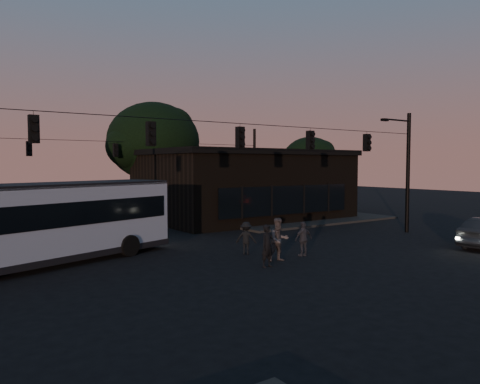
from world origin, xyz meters
TOP-DOWN VIEW (x-y plane):
  - ground at (0.00, 0.00)m, footprint 120.00×120.00m
  - sidewalk_far_right at (12.00, 14.00)m, footprint 14.00×10.00m
  - building at (9.00, 15.97)m, footprint 15.40×10.41m
  - tree_behind at (4.00, 22.00)m, footprint 7.60×7.60m
  - tree_right at (18.00, 18.00)m, footprint 5.20×5.20m
  - signal_rig_near at (0.00, 4.00)m, footprint 26.24×0.30m
  - signal_rig_far at (0.00, 20.00)m, footprint 26.24×0.30m
  - bus at (-8.30, 6.96)m, footprint 12.67×6.52m
  - pedestrian_a at (-0.55, 1.24)m, footprint 0.71×0.52m
  - pedestrian_b at (0.61, 1.88)m, footprint 1.08×0.93m
  - pedestrian_c at (2.29, 2.09)m, footprint 0.98×0.45m
  - pedestrian_d at (0.40, 4.06)m, footprint 1.12×1.11m

SIDE VIEW (x-z plane):
  - ground at x=0.00m, z-range 0.00..0.00m
  - sidewalk_far_right at x=12.00m, z-range 0.00..0.15m
  - pedestrian_d at x=0.40m, z-range 0.00..1.55m
  - pedestrian_c at x=2.29m, z-range 0.00..1.63m
  - pedestrian_a at x=-0.55m, z-range 0.00..1.79m
  - pedestrian_b at x=0.61m, z-range 0.00..1.93m
  - bus at x=-8.30m, z-range 0.21..3.71m
  - building at x=9.00m, z-range 0.01..5.41m
  - signal_rig_far at x=0.00m, z-range 0.45..7.95m
  - signal_rig_near at x=0.00m, z-range 0.70..8.20m
  - tree_right at x=18.00m, z-range 1.20..8.06m
  - tree_behind at x=4.00m, z-range 1.48..10.91m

